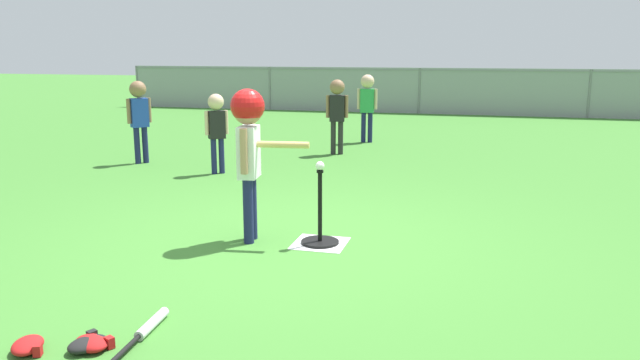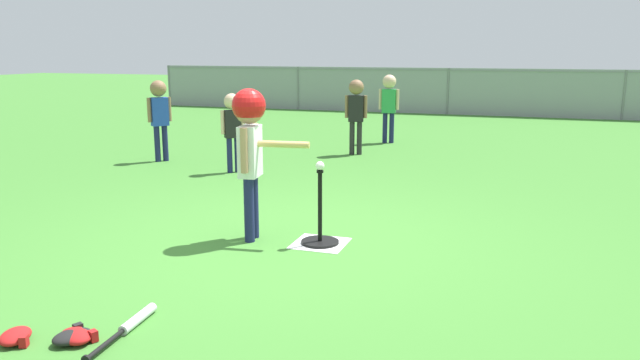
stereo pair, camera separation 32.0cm
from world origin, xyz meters
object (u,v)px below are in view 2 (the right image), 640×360
object	(u,v)px
fielder_deep_left	(159,110)
glove_by_plate	(72,336)
fielder_near_right	(389,99)
fielder_deep_right	(356,107)
fielder_near_left	(232,122)
glove_tossed_aside	(77,336)
glove_near_bats	(16,336)
spare_bat_silver	(132,324)
batting_tee	(320,233)
baseball_on_tee	(320,166)
batter_child	(250,133)

from	to	relation	value
fielder_deep_left	glove_by_plate	world-z (taller)	fielder_deep_left
fielder_near_right	fielder_deep_left	bearing A→B (deg)	-134.51
fielder_near_right	fielder_deep_right	bearing A→B (deg)	-99.41
fielder_near_left	glove_tossed_aside	size ratio (longest dim) A/B	3.89
fielder_deep_right	glove_near_bats	size ratio (longest dim) A/B	4.37
glove_near_bats	glove_tossed_aside	bearing A→B (deg)	19.08
glove_tossed_aside	spare_bat_silver	bearing A→B (deg)	51.59
glove_by_plate	glove_near_bats	bearing A→B (deg)	-161.51
glove_tossed_aside	fielder_near_right	bearing A→B (deg)	89.48
batting_tee	fielder_near_right	distance (m)	5.84
fielder_deep_right	spare_bat_silver	world-z (taller)	fielder_deep_right
baseball_on_tee	fielder_near_left	distance (m)	3.27
batting_tee	fielder_deep_left	xyz separation A→B (m)	(-3.43, 2.95, 0.66)
fielder_near_right	spare_bat_silver	xyz separation A→B (m)	(0.12, -7.63, -0.73)
fielder_deep_left	fielder_near_left	distance (m)	1.43
batting_tee	baseball_on_tee	distance (m)	0.57
batter_child	fielder_near_right	distance (m)	5.84
fielder_deep_left	glove_by_plate	distance (m)	5.78
baseball_on_tee	batter_child	size ratio (longest dim) A/B	0.06
glove_by_plate	glove_tossed_aside	size ratio (longest dim) A/B	1.00
fielder_deep_left	fielder_near_left	bearing A→B (deg)	-16.81
fielder_deep_left	spare_bat_silver	world-z (taller)	fielder_deep_left
batting_tee	glove_tossed_aside	world-z (taller)	batting_tee
glove_by_plate	batting_tee	bearing A→B (deg)	70.44
baseball_on_tee	batter_child	world-z (taller)	batter_child
fielder_deep_right	fielder_deep_left	bearing A→B (deg)	-150.07
batting_tee	fielder_deep_right	size ratio (longest dim) A/B	0.55
fielder_near_left	fielder_near_right	xyz separation A→B (m)	(1.39, 3.23, 0.09)
fielder_near_right	glove_tossed_aside	world-z (taller)	fielder_near_right
spare_bat_silver	glove_tossed_aside	bearing A→B (deg)	-128.41
batting_tee	fielder_near_right	bearing A→B (deg)	96.57
fielder_deep_right	fielder_deep_left	xyz separation A→B (m)	(-2.54, -1.46, 0.01)
fielder_deep_right	spare_bat_silver	bearing A→B (deg)	-86.87
fielder_deep_right	glove_tossed_aside	bearing A→B (deg)	-88.66
fielder_deep_left	fielder_near_right	world-z (taller)	fielder_near_right
glove_near_bats	batter_child	bearing A→B (deg)	77.76
fielder_near_right	spare_bat_silver	world-z (taller)	fielder_near_right
batting_tee	glove_by_plate	xyz separation A→B (m)	(-0.75, -2.12, -0.06)
baseball_on_tee	glove_tossed_aside	size ratio (longest dim) A/B	0.28
batter_child	glove_by_plate	distance (m)	2.24
fielder_near_right	glove_near_bats	size ratio (longest dim) A/B	4.47
batting_tee	glove_tossed_aside	distance (m)	2.24
batter_child	glove_near_bats	world-z (taller)	batter_child
baseball_on_tee	fielder_deep_right	size ratio (longest dim) A/B	0.06
batter_child	spare_bat_silver	distance (m)	2.01
glove_near_bats	glove_tossed_aside	xyz separation A→B (m)	(0.32, 0.11, 0.00)
fielder_deep_left	glove_near_bats	distance (m)	5.74
spare_bat_silver	glove_tossed_aside	xyz separation A→B (m)	(-0.19, -0.24, 0.01)
spare_bat_silver	baseball_on_tee	bearing A→B (deg)	73.81
batter_child	baseball_on_tee	bearing A→B (deg)	7.05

